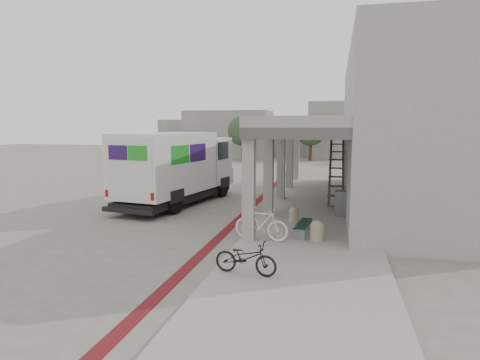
% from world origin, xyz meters
% --- Properties ---
extents(ground, '(120.00, 120.00, 0.00)m').
position_xyz_m(ground, '(0.00, 0.00, 0.00)').
color(ground, '#6A655B').
rests_on(ground, ground).
extents(bike_lane_stripe, '(0.35, 40.00, 0.01)m').
position_xyz_m(bike_lane_stripe, '(1.00, 2.00, 0.01)').
color(bike_lane_stripe, '#5D1217').
rests_on(bike_lane_stripe, ground).
extents(sidewalk, '(4.40, 28.00, 0.12)m').
position_xyz_m(sidewalk, '(4.00, 0.00, 0.06)').
color(sidewalk, gray).
rests_on(sidewalk, ground).
extents(transit_building, '(7.60, 17.00, 7.00)m').
position_xyz_m(transit_building, '(6.83, 4.50, 3.40)').
color(transit_building, gray).
rests_on(transit_building, ground).
extents(distant_backdrop, '(28.00, 10.00, 6.50)m').
position_xyz_m(distant_backdrop, '(-2.84, 35.89, 2.70)').
color(distant_backdrop, gray).
rests_on(distant_backdrop, ground).
extents(tree_left, '(3.20, 3.20, 4.80)m').
position_xyz_m(tree_left, '(-5.00, 28.00, 3.18)').
color(tree_left, '#38281C').
rests_on(tree_left, ground).
extents(tree_mid, '(3.20, 3.20, 4.80)m').
position_xyz_m(tree_mid, '(2.00, 30.00, 3.18)').
color(tree_mid, '#38281C').
rests_on(tree_mid, ground).
extents(tree_right, '(3.20, 3.20, 4.80)m').
position_xyz_m(tree_right, '(10.00, 29.00, 3.18)').
color(tree_right, '#38281C').
rests_on(tree_right, ground).
extents(fedex_truck, '(3.75, 8.28, 3.41)m').
position_xyz_m(fedex_truck, '(-2.62, 2.54, 1.82)').
color(fedex_truck, black).
rests_on(fedex_truck, ground).
extents(bench, '(0.53, 1.71, 0.39)m').
position_xyz_m(bench, '(3.75, -2.49, 0.40)').
color(bench, slate).
rests_on(bench, sidewalk).
extents(bollard_near, '(0.44, 0.44, 0.65)m').
position_xyz_m(bollard_near, '(4.23, -3.13, 0.45)').
color(bollard_near, gray).
rests_on(bollard_near, sidewalk).
extents(bollard_far, '(0.39, 0.39, 0.59)m').
position_xyz_m(bollard_far, '(3.27, -0.74, 0.41)').
color(bollard_far, tan).
rests_on(bollard_far, sidewalk).
extents(utility_cabinet, '(0.50, 0.64, 1.01)m').
position_xyz_m(utility_cabinet, '(5.00, 0.95, 0.63)').
color(utility_cabinet, slate).
rests_on(utility_cabinet, sidewalk).
extents(bicycle_black, '(1.65, 0.79, 0.83)m').
position_xyz_m(bicycle_black, '(2.67, -6.68, 0.54)').
color(bicycle_black, black).
rests_on(bicycle_black, sidewalk).
extents(bicycle_cream, '(1.84, 0.80, 1.07)m').
position_xyz_m(bicycle_cream, '(2.50, -3.50, 0.66)').
color(bicycle_cream, silver).
rests_on(bicycle_cream, sidewalk).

